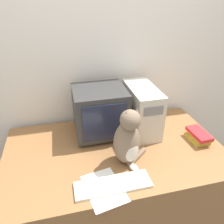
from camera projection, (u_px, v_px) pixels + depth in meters
wall_back at (100, 61)px, 1.84m from camera, size 7.00×0.05×2.50m
desk at (115, 183)px, 1.82m from camera, size 1.63×0.94×0.73m
crt_monitor at (100, 111)px, 1.73m from camera, size 0.40×0.37×0.39m
computer_tower at (142, 109)px, 1.78m from camera, size 0.21×0.45×0.38m
keyboard at (113, 185)px, 1.33m from camera, size 0.47×0.14×0.02m
cat at (128, 140)px, 1.42m from camera, size 0.28×0.24×0.42m
book_stack at (199, 136)px, 1.71m from camera, size 0.14×0.21×0.08m
pen at (91, 181)px, 1.36m from camera, size 0.14×0.02×0.01m
paper_sheet at (104, 188)px, 1.31m from camera, size 0.26×0.33×0.00m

